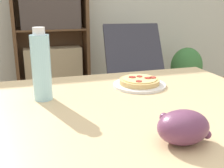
# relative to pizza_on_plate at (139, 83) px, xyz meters

# --- Properties ---
(dining_table) EXTENTS (1.32, 0.86, 0.77)m
(dining_table) POSITION_rel_pizza_on_plate_xyz_m (-0.23, -0.19, -0.11)
(dining_table) COLOR #D1B27F
(dining_table) RESTS_ON ground_plane
(pizza_on_plate) EXTENTS (0.22, 0.22, 0.04)m
(pizza_on_plate) POSITION_rel_pizza_on_plate_xyz_m (0.00, 0.00, 0.00)
(pizza_on_plate) COLOR white
(pizza_on_plate) RESTS_ON dining_table
(grape_bunch) EXTENTS (0.15, 0.12, 0.09)m
(grape_bunch) POSITION_rel_pizza_on_plate_xyz_m (-0.08, -0.49, 0.03)
(grape_bunch) COLOR #6B3856
(grape_bunch) RESTS_ON dining_table
(drink_bottle) EXTENTS (0.07, 0.07, 0.26)m
(drink_bottle) POSITION_rel_pizza_on_plate_xyz_m (-0.40, -0.05, 0.11)
(drink_bottle) COLOR #A3DBEA
(drink_bottle) RESTS_ON dining_table
(lounge_chair_far) EXTENTS (0.68, 0.83, 0.88)m
(lounge_chair_far) POSITION_rel_pizza_on_plate_xyz_m (0.59, 1.48, -0.50)
(lounge_chair_far) COLOR black
(lounge_chair_far) RESTS_ON ground_plane
(bookshelf) EXTENTS (0.84, 0.30, 1.60)m
(bookshelf) POSITION_rel_pizza_on_plate_xyz_m (-0.17, 2.25, -0.06)
(bookshelf) COLOR brown
(bookshelf) RESTS_ON ground_plane
(potted_plant_floor) EXTENTS (0.39, 0.33, 0.58)m
(potted_plant_floor) POSITION_rel_pizza_on_plate_xyz_m (1.39, 1.87, -0.48)
(potted_plant_floor) COLOR #70665B
(potted_plant_floor) RESTS_ON ground_plane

